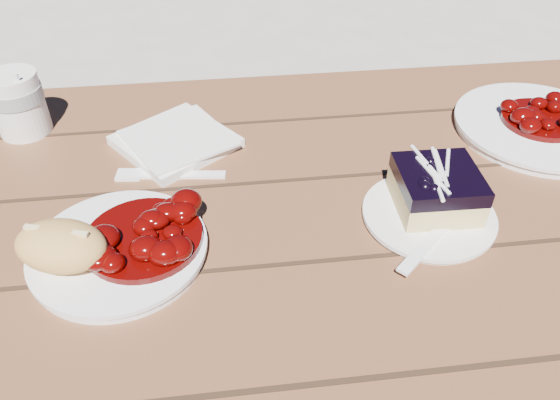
{
  "coord_description": "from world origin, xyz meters",
  "views": [
    {
      "loc": [
        0.15,
        -0.52,
        1.22
      ],
      "look_at": [
        0.21,
        -0.03,
        0.81
      ],
      "focal_mm": 35.0,
      "sensor_mm": 36.0,
      "label": 1
    }
  ],
  "objects": [
    {
      "name": "picnic_table",
      "position": [
        0.0,
        -0.0,
        0.59
      ],
      "size": [
        2.0,
        1.55,
        0.75
      ],
      "color": "brown",
      "rests_on": "ground"
    },
    {
      "name": "main_plate",
      "position": [
        0.02,
        -0.04,
        0.76
      ],
      "size": [
        0.2,
        0.2,
        0.02
      ],
      "primitive_type": "cylinder",
      "color": "white",
      "rests_on": "picnic_table"
    },
    {
      "name": "goulash_stew",
      "position": [
        0.05,
        -0.04,
        0.79
      ],
      "size": [
        0.14,
        0.14,
        0.04
      ],
      "primitive_type": null,
      "color": "#4A0302",
      "rests_on": "main_plate"
    },
    {
      "name": "bread_roll",
      "position": [
        -0.04,
        -0.06,
        0.79
      ],
      "size": [
        0.12,
        0.1,
        0.05
      ],
      "primitive_type": "ellipsoid",
      "rotation": [
        0.0,
        0.0,
        -0.3
      ],
      "color": "#DBA454",
      "rests_on": "main_plate"
    },
    {
      "name": "dessert_plate",
      "position": [
        0.41,
        -0.02,
        0.76
      ],
      "size": [
        0.16,
        0.16,
        0.01
      ],
      "primitive_type": "cylinder",
      "color": "white",
      "rests_on": "picnic_table"
    },
    {
      "name": "blueberry_cake",
      "position": [
        0.42,
        -0.01,
        0.79
      ],
      "size": [
        0.1,
        0.1,
        0.06
      ],
      "rotation": [
        0.0,
        0.0,
        -0.02
      ],
      "color": "#DCC278",
      "rests_on": "dessert_plate"
    },
    {
      "name": "fork_dessert",
      "position": [
        0.39,
        -0.08,
        0.76
      ],
      "size": [
        0.13,
        0.13,
        0.0
      ],
      "primitive_type": null,
      "rotation": [
        0.0,
        0.0,
        -0.82
      ],
      "color": "white",
      "rests_on": "dessert_plate"
    },
    {
      "name": "coffee_cup",
      "position": [
        -0.16,
        0.26,
        0.8
      ],
      "size": [
        0.08,
        0.08,
        0.1
      ],
      "primitive_type": "cylinder",
      "color": "white",
      "rests_on": "picnic_table"
    },
    {
      "name": "napkin_stack",
      "position": [
        0.08,
        0.19,
        0.76
      ],
      "size": [
        0.21,
        0.21,
        0.01
      ],
      "primitive_type": "cube",
      "rotation": [
        0.0,
        0.0,
        0.64
      ],
      "color": "white",
      "rests_on": "picnic_table"
    },
    {
      "name": "fork_table",
      "position": [
        0.09,
        0.11,
        0.75
      ],
      "size": [
        0.16,
        0.04,
        0.0
      ],
      "primitive_type": null,
      "rotation": [
        0.0,
        0.0,
        1.46
      ],
      "color": "white",
      "rests_on": "picnic_table"
    },
    {
      "name": "second_plate",
      "position": [
        0.65,
        0.16,
        0.76
      ],
      "size": [
        0.25,
        0.25,
        0.02
      ],
      "primitive_type": "cylinder",
      "color": "white",
      "rests_on": "picnic_table"
    },
    {
      "name": "second_stew",
      "position": [
        0.65,
        0.16,
        0.79
      ],
      "size": [
        0.12,
        0.12,
        0.04
      ],
      "primitive_type": null,
      "color": "#4A0302",
      "rests_on": "second_plate"
    }
  ]
}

